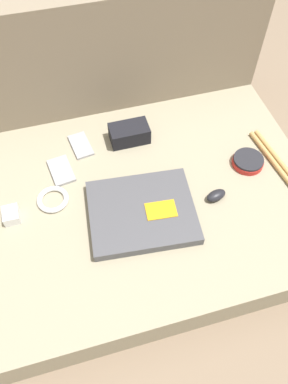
{
  "coord_description": "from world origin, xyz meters",
  "views": [
    {
      "loc": [
        -0.18,
        -0.63,
        1.1
      ],
      "look_at": [
        0.0,
        0.0,
        0.15
      ],
      "focal_mm": 35.0,
      "sensor_mm": 36.0,
      "label": 1
    }
  ],
  "objects_px": {
    "camera_pouch": "(129,133)",
    "charger_brick": "(11,215)",
    "computer_mouse": "(216,195)",
    "phone_black": "(61,171)",
    "speaker_puck": "(248,161)",
    "phone_silver": "(81,145)",
    "laptop": "(142,212)"
  },
  "relations": [
    {
      "from": "laptop",
      "to": "camera_pouch",
      "type": "bearing_deg",
      "value": 88.17
    },
    {
      "from": "phone_black",
      "to": "charger_brick",
      "type": "distance_m",
      "value": 0.22
    },
    {
      "from": "laptop",
      "to": "computer_mouse",
      "type": "relative_size",
      "value": 4.65
    },
    {
      "from": "computer_mouse",
      "to": "phone_silver",
      "type": "relative_size",
      "value": 0.6
    },
    {
      "from": "phone_silver",
      "to": "camera_pouch",
      "type": "relative_size",
      "value": 0.9
    },
    {
      "from": "phone_silver",
      "to": "camera_pouch",
      "type": "xyz_separation_m",
      "value": [
        0.17,
        -0.01,
        0.03
      ]
    },
    {
      "from": "camera_pouch",
      "to": "charger_brick",
      "type": "bearing_deg",
      "value": -152.81
    },
    {
      "from": "laptop",
      "to": "phone_black",
      "type": "relative_size",
      "value": 2.75
    },
    {
      "from": "laptop",
      "to": "phone_silver",
      "type": "xyz_separation_m",
      "value": [
        -0.13,
        0.32,
        -0.01
      ]
    },
    {
      "from": "camera_pouch",
      "to": "charger_brick",
      "type": "height_order",
      "value": "camera_pouch"
    },
    {
      "from": "speaker_puck",
      "to": "camera_pouch",
      "type": "height_order",
      "value": "camera_pouch"
    },
    {
      "from": "camera_pouch",
      "to": "charger_brick",
      "type": "relative_size",
      "value": 2.37
    },
    {
      "from": "speaker_puck",
      "to": "camera_pouch",
      "type": "xyz_separation_m",
      "value": [
        -0.35,
        0.21,
        0.02
      ]
    },
    {
      "from": "phone_silver",
      "to": "camera_pouch",
      "type": "distance_m",
      "value": 0.17
    },
    {
      "from": "speaker_puck",
      "to": "phone_silver",
      "type": "relative_size",
      "value": 0.85
    },
    {
      "from": "laptop",
      "to": "charger_brick",
      "type": "bearing_deg",
      "value": 171.63
    },
    {
      "from": "camera_pouch",
      "to": "charger_brick",
      "type": "xyz_separation_m",
      "value": [
        -0.42,
        -0.21,
        -0.01
      ]
    },
    {
      "from": "laptop",
      "to": "phone_black",
      "type": "height_order",
      "value": "laptop"
    },
    {
      "from": "laptop",
      "to": "phone_silver",
      "type": "bearing_deg",
      "value": 117.42
    },
    {
      "from": "computer_mouse",
      "to": "charger_brick",
      "type": "distance_m",
      "value": 0.62
    },
    {
      "from": "phone_silver",
      "to": "charger_brick",
      "type": "relative_size",
      "value": 2.13
    },
    {
      "from": "phone_silver",
      "to": "charger_brick",
      "type": "xyz_separation_m",
      "value": [
        -0.25,
        -0.23,
        0.01
      ]
    },
    {
      "from": "phone_black",
      "to": "camera_pouch",
      "type": "relative_size",
      "value": 0.92
    },
    {
      "from": "laptop",
      "to": "phone_silver",
      "type": "distance_m",
      "value": 0.35
    },
    {
      "from": "phone_black",
      "to": "computer_mouse",
      "type": "bearing_deg",
      "value": -35.8
    },
    {
      "from": "computer_mouse",
      "to": "speaker_puck",
      "type": "xyz_separation_m",
      "value": [
        0.15,
        0.1,
        -0.0
      ]
    },
    {
      "from": "laptop",
      "to": "speaker_puck",
      "type": "relative_size",
      "value": 3.28
    },
    {
      "from": "computer_mouse",
      "to": "charger_brick",
      "type": "relative_size",
      "value": 1.28
    },
    {
      "from": "speaker_puck",
      "to": "phone_silver",
      "type": "xyz_separation_m",
      "value": [
        -0.52,
        0.23,
        -0.01
      ]
    },
    {
      "from": "computer_mouse",
      "to": "phone_black",
      "type": "relative_size",
      "value": 0.59
    },
    {
      "from": "charger_brick",
      "to": "speaker_puck",
      "type": "bearing_deg",
      "value": 0.24
    },
    {
      "from": "charger_brick",
      "to": "computer_mouse",
      "type": "bearing_deg",
      "value": -8.91
    }
  ]
}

